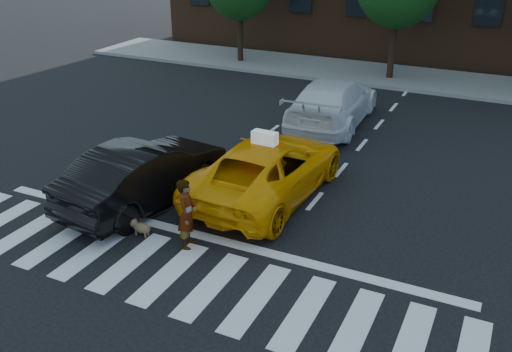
{
  "coord_description": "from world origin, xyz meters",
  "views": [
    {
      "loc": [
        5.92,
        -8.2,
        6.84
      ],
      "look_at": [
        0.56,
        3.01,
        1.1
      ],
      "focal_mm": 40.0,
      "sensor_mm": 36.0,
      "label": 1
    }
  ],
  "objects_px": {
    "black_sedan": "(145,173)",
    "white_suv": "(332,102)",
    "woman": "(187,214)",
    "dog": "(140,227)",
    "taxi": "(268,168)"
  },
  "relations": [
    {
      "from": "black_sedan",
      "to": "dog",
      "type": "relative_size",
      "value": 7.82
    },
    {
      "from": "taxi",
      "to": "woman",
      "type": "height_order",
      "value": "woman"
    },
    {
      "from": "black_sedan",
      "to": "white_suv",
      "type": "relative_size",
      "value": 0.88
    },
    {
      "from": "black_sedan",
      "to": "white_suv",
      "type": "height_order",
      "value": "white_suv"
    },
    {
      "from": "taxi",
      "to": "dog",
      "type": "distance_m",
      "value": 3.71
    },
    {
      "from": "woman",
      "to": "taxi",
      "type": "bearing_deg",
      "value": -25.9
    },
    {
      "from": "black_sedan",
      "to": "woman",
      "type": "bearing_deg",
      "value": 154.55
    },
    {
      "from": "white_suv",
      "to": "woman",
      "type": "distance_m",
      "value": 9.2
    },
    {
      "from": "black_sedan",
      "to": "white_suv",
      "type": "bearing_deg",
      "value": -99.09
    },
    {
      "from": "black_sedan",
      "to": "woman",
      "type": "xyz_separation_m",
      "value": [
        2.12,
        -1.4,
        0.01
      ]
    },
    {
      "from": "white_suv",
      "to": "woman",
      "type": "bearing_deg",
      "value": 85.41
    },
    {
      "from": "taxi",
      "to": "white_suv",
      "type": "distance_m",
      "value": 6.07
    },
    {
      "from": "woman",
      "to": "dog",
      "type": "bearing_deg",
      "value": 76.74
    },
    {
      "from": "woman",
      "to": "black_sedan",
      "type": "bearing_deg",
      "value": 40.33
    },
    {
      "from": "black_sedan",
      "to": "woman",
      "type": "height_order",
      "value": "woman"
    }
  ]
}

